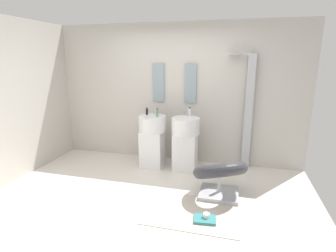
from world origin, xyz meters
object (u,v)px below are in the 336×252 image
at_px(lounge_chair, 220,173).
at_px(soap_bottle_black, 147,111).
at_px(pedestal_sink_right, 185,141).
at_px(soap_bottle_green, 157,113).
at_px(shower_column, 248,110).
at_px(magazine_teal, 205,219).
at_px(soap_bottle_clear, 190,112).
at_px(pedestal_sink_left, 152,139).
at_px(coffee_mug, 206,216).

distance_m(lounge_chair, soap_bottle_black, 1.82).
xyz_separation_m(pedestal_sink_right, soap_bottle_green, (-0.50, -0.05, 0.51)).
height_order(shower_column, magazine_teal, shower_column).
bearing_deg(soap_bottle_clear, soap_bottle_green, -159.29).
bearing_deg(soap_bottle_green, lounge_chair, -33.52).
bearing_deg(soap_bottle_clear, pedestal_sink_left, -166.95).
height_order(shower_column, soap_bottle_green, shower_column).
bearing_deg(magazine_teal, soap_bottle_green, 119.77).
relative_size(pedestal_sink_left, soap_bottle_green, 6.51).
distance_m(pedestal_sink_left, shower_column, 1.78).
distance_m(lounge_chair, coffee_mug, 0.74).
bearing_deg(shower_column, pedestal_sink_left, -167.68).
relative_size(pedestal_sink_left, magazine_teal, 3.94).
height_order(lounge_chair, soap_bottle_clear, soap_bottle_clear).
height_order(soap_bottle_black, soap_bottle_green, soap_bottle_green).
height_order(pedestal_sink_left, soap_bottle_clear, soap_bottle_clear).
height_order(pedestal_sink_right, soap_bottle_black, soap_bottle_black).
relative_size(pedestal_sink_right, soap_bottle_green, 6.51).
relative_size(pedestal_sink_right, soap_bottle_black, 8.02).
bearing_deg(coffee_mug, pedestal_sink_left, 128.24).
bearing_deg(pedestal_sink_right, magazine_teal, -70.04).
distance_m(pedestal_sink_right, magazine_teal, 1.70).
height_order(pedestal_sink_left, shower_column, shower_column).
relative_size(soap_bottle_black, soap_bottle_clear, 0.80).
distance_m(pedestal_sink_left, lounge_chair, 1.54).
xyz_separation_m(magazine_teal, coffee_mug, (0.01, 0.02, 0.03)).
bearing_deg(soap_bottle_clear, soap_bottle_black, -175.99).
bearing_deg(shower_column, soap_bottle_clear, -168.16).
bearing_deg(magazine_teal, lounge_chair, 74.29).
bearing_deg(soap_bottle_black, coffee_mug, -50.57).
xyz_separation_m(pedestal_sink_left, soap_bottle_clear, (0.66, 0.15, 0.51)).
distance_m(shower_column, coffee_mug, 2.18).
relative_size(magazine_teal, coffee_mug, 3.10).
relative_size(lounge_chair, coffee_mug, 12.45).
bearing_deg(magazine_teal, soap_bottle_black, 122.86).
bearing_deg(pedestal_sink_right, pedestal_sink_left, 180.00).
distance_m(soap_bottle_black, soap_bottle_clear, 0.79).
distance_m(shower_column, soap_bottle_green, 1.60).
height_order(shower_column, soap_bottle_clear, shower_column).
distance_m(pedestal_sink_left, soap_bottle_clear, 0.84).
bearing_deg(soap_bottle_green, shower_column, 15.04).
relative_size(shower_column, soap_bottle_green, 12.66).
distance_m(magazine_teal, soap_bottle_black, 2.30).
relative_size(pedestal_sink_right, coffee_mug, 12.21).
distance_m(pedestal_sink_left, magazine_teal, 1.98).
distance_m(magazine_teal, soap_bottle_green, 2.07).
relative_size(pedestal_sink_right, magazine_teal, 3.94).
relative_size(lounge_chair, soap_bottle_clear, 6.52).
xyz_separation_m(pedestal_sink_left, magazine_teal, (1.17, -1.52, -0.50)).
xyz_separation_m(shower_column, lounge_chair, (-0.37, -1.19, -0.73)).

